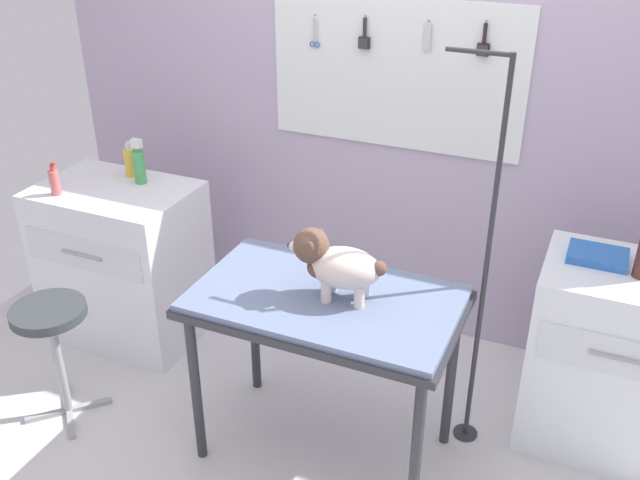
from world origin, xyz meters
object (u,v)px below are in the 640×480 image
object	(u,v)px
dog	(335,263)
counter_left	(124,262)
spray_bottle_short	(139,164)
grooming_table	(325,312)
stool	(52,328)
cabinet_right	(611,358)
grooming_arm	(482,282)

from	to	relation	value
dog	counter_left	bearing A→B (deg)	163.65
counter_left	spray_bottle_short	size ratio (longest dim) A/B	3.63
grooming_table	dog	xyz separation A→B (m)	(0.04, 0.01, 0.23)
stool	spray_bottle_short	size ratio (longest dim) A/B	2.51
dog	stool	world-z (taller)	dog
dog	stool	bearing A→B (deg)	-167.20
cabinet_right	counter_left	bearing A→B (deg)	-176.39
cabinet_right	stool	distance (m)	2.48
spray_bottle_short	grooming_table	bearing A→B (deg)	-22.87
grooming_arm	dog	xyz separation A→B (m)	(-0.52, -0.33, 0.14)
cabinet_right	spray_bottle_short	world-z (taller)	spray_bottle_short
grooming_table	counter_left	xyz separation A→B (m)	(-1.37, 0.42, -0.30)
grooming_arm	spray_bottle_short	distance (m)	1.85
counter_left	cabinet_right	bearing A→B (deg)	3.61
dog	counter_left	world-z (taller)	dog
cabinet_right	spray_bottle_short	size ratio (longest dim) A/B	3.66
grooming_table	cabinet_right	world-z (taller)	cabinet_right
stool	spray_bottle_short	world-z (taller)	spray_bottle_short
stool	counter_left	bearing A→B (deg)	101.87
grooming_table	cabinet_right	xyz separation A→B (m)	(1.11, 0.57, -0.29)
grooming_arm	stool	xyz separation A→B (m)	(-1.77, -0.62, -0.33)
grooming_table	cabinet_right	distance (m)	1.28
grooming_arm	grooming_table	bearing A→B (deg)	-148.55
grooming_arm	dog	world-z (taller)	grooming_arm
grooming_table	dog	world-z (taller)	dog
stool	spray_bottle_short	bearing A→B (deg)	93.79
grooming_table	stool	bearing A→B (deg)	-167.06
grooming_arm	spray_bottle_short	bearing A→B (deg)	173.83
grooming_arm	spray_bottle_short	xyz separation A→B (m)	(-1.83, 0.20, 0.15)
cabinet_right	spray_bottle_short	bearing A→B (deg)	-179.11
grooming_arm	counter_left	world-z (taller)	grooming_arm
dog	counter_left	size ratio (longest dim) A/B	0.46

